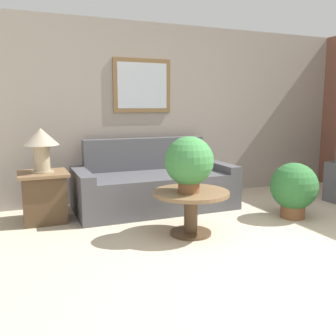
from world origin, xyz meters
name	(u,v)px	position (x,y,z in m)	size (l,w,h in m)	color
ground_plane	(318,274)	(0.00, 0.00, 0.00)	(20.00, 20.00, 0.00)	#BCAD93
wall_back	(173,112)	(-0.01, 3.10, 1.31)	(7.91, 0.09, 2.60)	gray
couch_main	(154,186)	(-0.56, 2.48, 0.30)	(2.15, 0.98, 0.94)	#4C4C51
coffee_table	(191,203)	(-0.56, 1.31, 0.35)	(0.83, 0.83, 0.49)	#4C3823
side_table	(44,196)	(-2.01, 2.42, 0.31)	(0.58, 0.58, 0.61)	#4C3823
table_lamp	(41,142)	(-2.01, 2.42, 0.97)	(0.42, 0.42, 0.53)	tan
potted_plant_on_table	(189,162)	(-0.61, 1.27, 0.81)	(0.52, 0.52, 0.60)	brown
potted_plant_floor	(294,188)	(0.90, 1.38, 0.38)	(0.59, 0.59, 0.70)	brown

